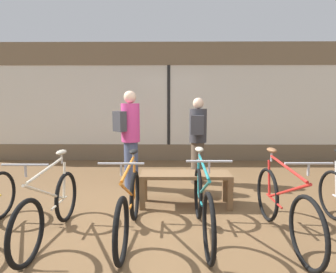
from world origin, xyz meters
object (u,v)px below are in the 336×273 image
Objects in this scene: bicycle_center_left at (129,207)px; customer_by_window at (198,138)px; bicycle_left at (50,208)px; bicycle_center_right at (202,204)px; bicycle_right at (283,206)px; customer_near_rack at (130,136)px; display_bench at (185,179)px.

bicycle_center_left is 2.42m from customer_by_window.
bicycle_left is 1.81m from bicycle_center_right.
bicycle_center_left is 1.82m from bicycle_right.
bicycle_center_left is 0.88m from bicycle_center_right.
bicycle_center_left is at bearing -81.85° from customer_near_rack.
bicycle_left is 2.75m from bicycle_right.
customer_near_rack reaches higher than customer_by_window.
bicycle_left is at bearing -132.04° from customer_by_window.
display_bench is at bearing 137.16° from bicycle_right.
bicycle_center_left is 0.94× the size of bicycle_right.
bicycle_right is at bearing 0.33° from bicycle_left.
customer_near_rack is (-0.99, 0.83, 0.57)m from display_bench.
bicycle_left is 1.19× the size of display_bench.
bicycle_left is 2.07m from customer_near_rack.
bicycle_right is 1.27× the size of display_bench.
bicycle_center_right reaches higher than display_bench.
customer_near_rack is at bearing 70.11° from bicycle_left.
bicycle_center_right reaches higher than bicycle_left.
display_bench is at bearing 53.42° from bicycle_center_left.
bicycle_left is at bearing -177.10° from bicycle_center_right.
bicycle_center_left is 1.93m from customer_near_rack.
bicycle_right is at bearing -1.07° from bicycle_center_left.
customer_near_rack is (0.67, 1.86, 0.61)m from bicycle_left.
bicycle_left is 0.93× the size of bicycle_right.
bicycle_center_left reaches higher than bicycle_left.
bicycle_right is at bearing -4.60° from bicycle_center_right.
bicycle_left is 1.95m from display_bench.
bicycle_right reaches higher than display_bench.
customer_by_window reaches higher than bicycle_center_left.
bicycle_left is 2.98m from customer_by_window.
bicycle_center_right is at bearing 175.40° from bicycle_right.
customer_by_window is at bearing 110.11° from bicycle_right.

